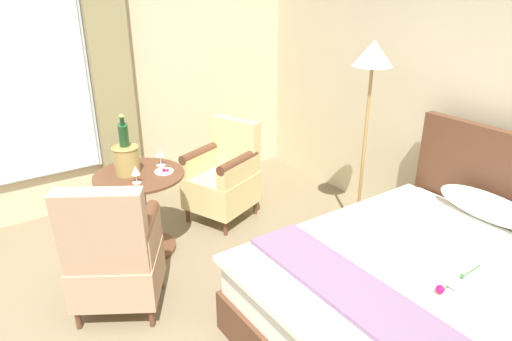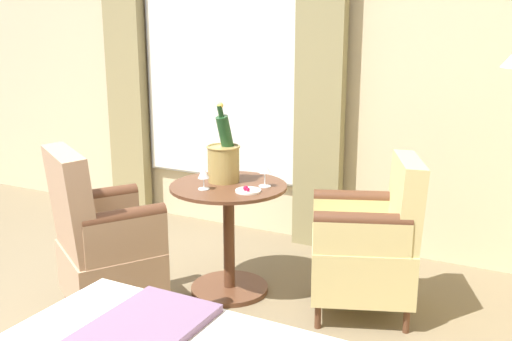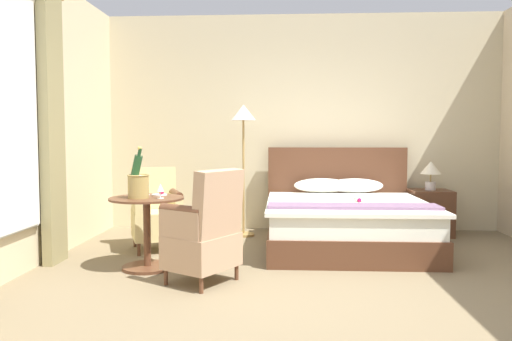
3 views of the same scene
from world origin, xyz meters
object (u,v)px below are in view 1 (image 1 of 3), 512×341
at_px(champagne_bucket, 126,156).
at_px(armchair_by_window, 224,176).
at_px(bed, 440,300).
at_px(floor_lamp_brass, 371,79).
at_px(armchair_facing_bed, 114,256).
at_px(wine_glass_near_edge, 160,154).
at_px(wine_glass_near_bucket, 136,171).
at_px(snack_plate, 164,171).
at_px(side_table_round, 143,207).

bearing_deg(champagne_bucket, armchair_by_window, 94.24).
xyz_separation_m(bed, floor_lamp_brass, (-1.22, 0.58, 1.07)).
bearing_deg(armchair_facing_bed, wine_glass_near_edge, 136.72).
bearing_deg(wine_glass_near_bucket, snack_plate, 105.86).
distance_m(snack_plate, armchair_by_window, 0.75).
height_order(champagne_bucket, wine_glass_near_edge, champagne_bucket).
relative_size(bed, wine_glass_near_bucket, 14.91).
distance_m(bed, armchair_facing_bed, 2.07).
relative_size(floor_lamp_brass, armchair_facing_bed, 1.69).
bearing_deg(armchair_by_window, wine_glass_near_bucket, -72.90).
relative_size(wine_glass_near_bucket, armchair_facing_bed, 0.14).
bearing_deg(wine_glass_near_edge, floor_lamp_brass, 59.44).
height_order(bed, snack_plate, bed).
bearing_deg(side_table_round, armchair_by_window, 98.71).
relative_size(wine_glass_near_bucket, wine_glass_near_edge, 0.97).
relative_size(bed, armchair_by_window, 2.24).
relative_size(armchair_by_window, armchair_facing_bed, 0.92).
relative_size(side_table_round, wine_glass_near_bucket, 5.13).
bearing_deg(champagne_bucket, armchair_facing_bed, -28.52).
relative_size(wine_glass_near_bucket, snack_plate, 0.92).
bearing_deg(armchair_facing_bed, armchair_by_window, 120.68).
bearing_deg(wine_glass_near_edge, snack_plate, -13.78).
bearing_deg(bed, snack_plate, -154.90).
bearing_deg(bed, side_table_round, -151.73).
distance_m(bed, side_table_round, 2.29).
distance_m(bed, armchair_by_window, 2.16).
xyz_separation_m(champagne_bucket, snack_plate, (0.14, 0.24, -0.14)).
height_order(wine_glass_near_edge, armchair_facing_bed, armchair_facing_bed).
xyz_separation_m(floor_lamp_brass, wine_glass_near_edge, (-0.86, -1.45, -0.58)).
xyz_separation_m(bed, champagne_bucket, (-2.08, -1.15, 0.53)).
bearing_deg(side_table_round, armchair_facing_bed, -34.97).
distance_m(champagne_bucket, wine_glass_near_bucket, 0.22).
bearing_deg(champagne_bucket, bed, 28.96).
relative_size(floor_lamp_brass, champagne_bucket, 3.42).
xyz_separation_m(wine_glass_near_bucket, wine_glass_near_edge, (-0.22, 0.29, 0.01)).
bearing_deg(wine_glass_near_edge, bed, 22.72).
xyz_separation_m(wine_glass_near_bucket, armchair_facing_bed, (0.48, -0.37, -0.34)).
distance_m(floor_lamp_brass, wine_glass_near_bucket, 1.95).
height_order(snack_plate, armchair_by_window, armchair_by_window).
distance_m(floor_lamp_brass, champagne_bucket, 2.00).
bearing_deg(armchair_facing_bed, snack_plate, 131.64).
bearing_deg(side_table_round, wine_glass_near_bucket, -26.32).
bearing_deg(bed, floor_lamp_brass, 154.58).
bearing_deg(bed, armchair_facing_bed, -132.14).
xyz_separation_m(floor_lamp_brass, champagne_bucket, (-0.86, -1.73, -0.54)).
height_order(floor_lamp_brass, side_table_round, floor_lamp_brass).
relative_size(snack_plate, armchair_by_window, 0.16).
xyz_separation_m(wine_glass_near_edge, armchair_facing_bed, (0.70, -0.66, -0.35)).
bearing_deg(armchair_by_window, snack_plate, -72.43).
bearing_deg(floor_lamp_brass, bed, -25.42).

